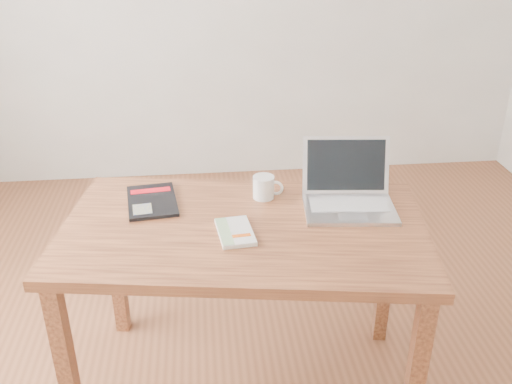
{
  "coord_description": "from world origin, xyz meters",
  "views": [
    {
      "loc": [
        -0.26,
        -1.81,
        1.77
      ],
      "look_at": [
        -0.07,
        -0.01,
        0.85
      ],
      "focal_mm": 40.0,
      "sensor_mm": 36.0,
      "label": 1
    }
  ],
  "objects": [
    {
      "name": "room",
      "position": [
        -0.07,
        0.0,
        1.36
      ],
      "size": [
        4.04,
        4.04,
        2.7
      ],
      "color": "brown",
      "rests_on": "ground"
    },
    {
      "name": "white_guidebook",
      "position": [
        -0.16,
        -0.13,
        0.76
      ],
      "size": [
        0.14,
        0.2,
        0.02
      ],
      "rotation": [
        0.0,
        0.0,
        0.11
      ],
      "color": "silver",
      "rests_on": "desk"
    },
    {
      "name": "laptop",
      "position": [
        0.28,
        0.05,
        0.8
      ],
      "size": [
        0.36,
        0.34,
        0.23
      ],
      "rotation": [
        0.0,
        0.0,
        -0.1
      ],
      "color": "silver",
      "rests_on": "desk"
    },
    {
      "name": "coffee_mug",
      "position": [
        -0.03,
        0.14,
        0.8
      ],
      "size": [
        0.12,
        0.08,
        0.09
      ],
      "rotation": [
        0.0,
        0.0,
        -0.26
      ],
      "color": "white",
      "rests_on": "desk"
    },
    {
      "name": "black_guidebook",
      "position": [
        -0.46,
        0.14,
        0.76
      ],
      "size": [
        0.21,
        0.29,
        0.01
      ],
      "rotation": [
        0.0,
        0.0,
        0.13
      ],
      "color": "black",
      "rests_on": "desk"
    },
    {
      "name": "desk",
      "position": [
        -0.12,
        -0.07,
        0.66
      ],
      "size": [
        1.38,
        0.92,
        0.75
      ],
      "rotation": [
        0.0,
        0.0,
        -0.15
      ],
      "color": "brown",
      "rests_on": "ground"
    }
  ]
}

